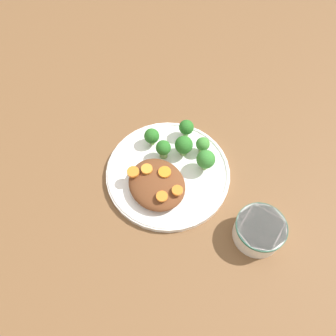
{
  "coord_description": "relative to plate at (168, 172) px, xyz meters",
  "views": [
    {
      "loc": [
        0.31,
        -0.21,
        0.66
      ],
      "look_at": [
        0.0,
        0.0,
        0.03
      ],
      "focal_mm": 35.0,
      "sensor_mm": 36.0,
      "label": 1
    }
  ],
  "objects": [
    {
      "name": "ground_plane",
      "position": [
        0.0,
        0.0,
        -0.01
      ],
      "size": [
        4.0,
        4.0,
        0.0
      ],
      "primitive_type": "plane",
      "color": "brown"
    },
    {
      "name": "plate",
      "position": [
        0.0,
        0.0,
        0.0
      ],
      "size": [
        0.28,
        0.28,
        0.02
      ],
      "color": "white",
      "rests_on": "ground_plane"
    },
    {
      "name": "dip_bowl",
      "position": [
        0.22,
        0.07,
        0.02
      ],
      "size": [
        0.1,
        0.1,
        0.05
      ],
      "color": "white",
      "rests_on": "ground_plane"
    },
    {
      "name": "stew_mound",
      "position": [
        0.02,
        -0.04,
        0.02
      ],
      "size": [
        0.13,
        0.12,
        0.03
      ],
      "primitive_type": "ellipsoid",
      "color": "brown",
      "rests_on": "plate"
    },
    {
      "name": "broccoli_floret_0",
      "position": [
        -0.02,
        0.06,
        0.04
      ],
      "size": [
        0.04,
        0.04,
        0.05
      ],
      "color": "#759E51",
      "rests_on": "plate"
    },
    {
      "name": "broccoli_floret_1",
      "position": [
        -0.06,
        0.09,
        0.04
      ],
      "size": [
        0.04,
        0.04,
        0.05
      ],
      "color": "#7FA85B",
      "rests_on": "plate"
    },
    {
      "name": "broccoli_floret_2",
      "position": [
        -0.0,
        0.1,
        0.03
      ],
      "size": [
        0.03,
        0.03,
        0.05
      ],
      "color": "#7FA85B",
      "rests_on": "plate"
    },
    {
      "name": "broccoli_floret_3",
      "position": [
        0.04,
        0.07,
        0.04
      ],
      "size": [
        0.04,
        0.04,
        0.06
      ],
      "color": "#7FA85B",
      "rests_on": "plate"
    },
    {
      "name": "broccoli_floret_4",
      "position": [
        -0.09,
        0.01,
        0.03
      ],
      "size": [
        0.04,
        0.04,
        0.05
      ],
      "color": "#759E51",
      "rests_on": "plate"
    },
    {
      "name": "broccoli_floret_5",
      "position": [
        -0.04,
        0.01,
        0.04
      ],
      "size": [
        0.03,
        0.03,
        0.05
      ],
      "color": "#759E51",
      "rests_on": "plate"
    },
    {
      "name": "carrot_slice_0",
      "position": [
        -0.02,
        -0.07,
        0.04
      ],
      "size": [
        0.03,
        0.03,
        0.01
      ],
      "primitive_type": "cylinder",
      "color": "orange",
      "rests_on": "stew_mound"
    },
    {
      "name": "carrot_slice_1",
      "position": [
        0.06,
        -0.06,
        0.04
      ],
      "size": [
        0.02,
        0.02,
        0.01
      ],
      "primitive_type": "cylinder",
      "color": "orange",
      "rests_on": "stew_mound"
    },
    {
      "name": "carrot_slice_2",
      "position": [
        0.02,
        -0.02,
        0.04
      ],
      "size": [
        0.03,
        0.03,
        0.0
      ],
      "primitive_type": "cylinder",
      "color": "orange",
      "rests_on": "stew_mound"
    },
    {
      "name": "carrot_slice_3",
      "position": [
        0.07,
        -0.02,
        0.04
      ],
      "size": [
        0.02,
        0.02,
        0.01
      ],
      "primitive_type": "cylinder",
      "color": "orange",
      "rests_on": "stew_mound"
    },
    {
      "name": "carrot_slice_4",
      "position": [
        -0.01,
        -0.05,
        0.04
      ],
      "size": [
        0.02,
        0.02,
        0.01
      ],
      "primitive_type": "cylinder",
      "color": "orange",
      "rests_on": "stew_mound"
    }
  ]
}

